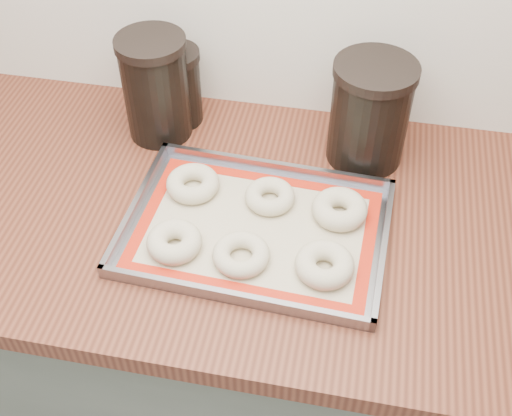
% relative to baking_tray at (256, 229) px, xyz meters
% --- Properties ---
extents(cabinet, '(3.00, 0.65, 0.86)m').
position_rel_baking_tray_xyz_m(cabinet, '(-0.02, 0.05, -0.48)').
color(cabinet, slate).
rests_on(cabinet, floor).
extents(countertop, '(3.06, 0.68, 0.04)m').
position_rel_baking_tray_xyz_m(countertop, '(-0.02, 0.05, -0.03)').
color(countertop, brown).
rests_on(countertop, cabinet).
extents(baking_tray, '(0.47, 0.35, 0.03)m').
position_rel_baking_tray_xyz_m(baking_tray, '(0.00, 0.00, 0.00)').
color(baking_tray, gray).
rests_on(baking_tray, countertop).
extents(baking_mat, '(0.43, 0.31, 0.00)m').
position_rel_baking_tray_xyz_m(baking_mat, '(0.00, 0.00, -0.00)').
color(baking_mat, '#C6B793').
rests_on(baking_mat, baking_tray).
extents(bagel_front_left, '(0.12, 0.12, 0.04)m').
position_rel_baking_tray_xyz_m(bagel_front_left, '(-0.13, -0.07, 0.02)').
color(bagel_front_left, beige).
rests_on(bagel_front_left, baking_mat).
extents(bagel_front_mid, '(0.10, 0.10, 0.03)m').
position_rel_baking_tray_xyz_m(bagel_front_mid, '(-0.01, -0.07, 0.01)').
color(bagel_front_mid, beige).
rests_on(bagel_front_mid, baking_mat).
extents(bagel_front_right, '(0.11, 0.11, 0.04)m').
position_rel_baking_tray_xyz_m(bagel_front_right, '(0.13, -0.07, 0.02)').
color(bagel_front_right, beige).
rests_on(bagel_front_right, baking_mat).
extents(bagel_back_left, '(0.11, 0.11, 0.03)m').
position_rel_baking_tray_xyz_m(bagel_back_left, '(-0.14, 0.08, 0.01)').
color(bagel_back_left, beige).
rests_on(bagel_back_left, baking_mat).
extents(bagel_back_mid, '(0.10, 0.10, 0.03)m').
position_rel_baking_tray_xyz_m(bagel_back_mid, '(0.01, 0.07, 0.01)').
color(bagel_back_mid, beige).
rests_on(bagel_back_mid, baking_mat).
extents(bagel_back_right, '(0.12, 0.12, 0.04)m').
position_rel_baking_tray_xyz_m(bagel_back_right, '(0.14, 0.06, 0.02)').
color(bagel_back_right, beige).
rests_on(bagel_back_right, baking_mat).
extents(canister_left, '(0.14, 0.14, 0.22)m').
position_rel_baking_tray_xyz_m(canister_left, '(-0.25, 0.24, 0.10)').
color(canister_left, black).
rests_on(canister_left, countertop).
extents(canister_mid, '(0.11, 0.11, 0.16)m').
position_rel_baking_tray_xyz_m(canister_mid, '(-0.22, 0.29, 0.08)').
color(canister_mid, black).
rests_on(canister_mid, countertop).
extents(canister_right, '(0.16, 0.16, 0.21)m').
position_rel_baking_tray_xyz_m(canister_right, '(0.17, 0.24, 0.10)').
color(canister_right, black).
rests_on(canister_right, countertop).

